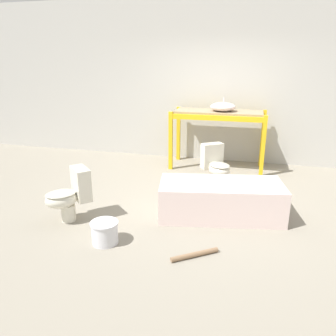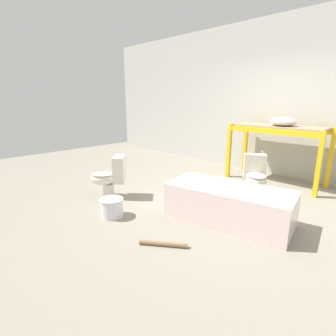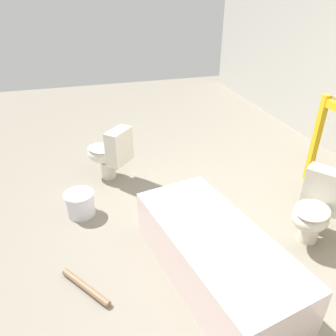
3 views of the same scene
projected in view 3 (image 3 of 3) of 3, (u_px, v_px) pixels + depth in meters
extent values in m
plane|color=gray|center=(249.00, 233.00, 3.31)|extent=(12.00, 12.00, 0.00)
cube|color=yellow|center=(316.00, 140.00, 3.94)|extent=(0.07, 0.07, 1.11)
cube|color=silver|center=(214.00, 256.00, 2.71)|extent=(1.72, 0.99, 0.47)
cube|color=beige|center=(216.00, 243.00, 2.64)|extent=(1.63, 0.90, 0.20)
cylinder|color=silver|center=(309.00, 230.00, 3.17)|extent=(0.19, 0.19, 0.22)
ellipsoid|color=silver|center=(311.00, 217.00, 3.02)|extent=(0.50, 0.52, 0.22)
ellipsoid|color=#B3AF9F|center=(313.00, 210.00, 2.98)|extent=(0.48, 0.50, 0.03)
cube|color=silver|center=(324.00, 190.00, 3.12)|extent=(0.39, 0.34, 0.43)
cylinder|color=silver|center=(109.00, 169.00, 4.21)|extent=(0.19, 0.19, 0.22)
ellipsoid|color=silver|center=(103.00, 154.00, 4.14)|extent=(0.52, 0.52, 0.22)
ellipsoid|color=#B3AF9F|center=(102.00, 148.00, 4.10)|extent=(0.49, 0.50, 0.03)
cube|color=silver|center=(119.00, 147.00, 3.95)|extent=(0.38, 0.37, 0.43)
cylinder|color=silver|center=(80.00, 204.00, 3.52)|extent=(0.30, 0.30, 0.26)
cylinder|color=silver|center=(79.00, 194.00, 3.46)|extent=(0.32, 0.32, 0.02)
cylinder|color=#8C6B4C|center=(86.00, 287.00, 2.69)|extent=(0.48, 0.37, 0.05)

